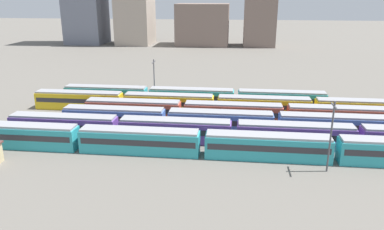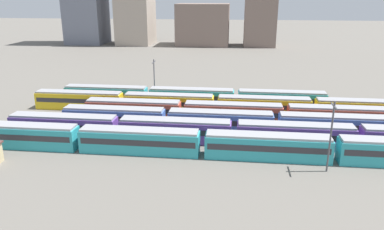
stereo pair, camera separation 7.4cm
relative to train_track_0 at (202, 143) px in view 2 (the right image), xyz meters
name	(u,v)px [view 2 (the right image)]	position (x,y,z in m)	size (l,w,h in m)	color
ground_plane	(124,123)	(-15.88, 13.00, -1.90)	(600.00, 600.00, 0.00)	#666059
train_track_0	(202,143)	(0.00, 0.00, 0.00)	(74.70, 3.06, 3.75)	teal
train_track_1	(234,132)	(4.60, 5.20, 0.00)	(74.70, 3.06, 3.75)	#6B429E
train_track_2	(276,124)	(11.65, 10.40, 0.00)	(74.70, 3.06, 3.75)	#4C70BC
train_track_3	(285,115)	(13.74, 15.60, 0.00)	(74.70, 3.06, 3.75)	#BC4C38
train_track_4	(216,104)	(0.78, 20.80, 0.00)	(74.70, 3.06, 3.75)	yellow
train_track_5	(192,97)	(-4.68, 26.00, 0.00)	(55.80, 3.06, 3.75)	teal
catenary_pole_0	(331,134)	(17.22, -3.27, 3.53)	(0.24, 3.20, 9.78)	#4C4C51
catenary_pole_1	(154,78)	(-13.37, 29.00, 3.29)	(0.24, 3.20, 9.31)	#4C4C51
distant_building_2	(203,25)	(-11.33, 126.83, 7.47)	(23.83, 18.29, 18.75)	#7A665B
distant_building_3	(260,19)	(14.64, 126.83, 10.28)	(14.03, 15.45, 24.36)	#7A665B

